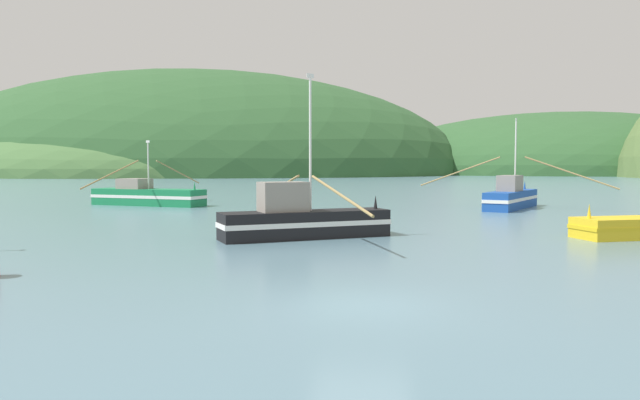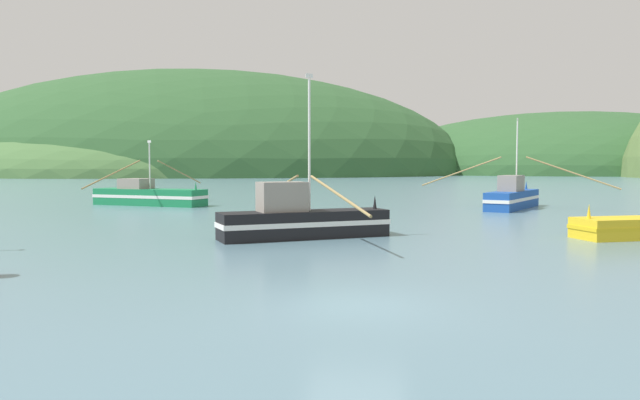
# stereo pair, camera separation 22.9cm
# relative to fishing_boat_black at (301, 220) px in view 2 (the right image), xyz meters

# --- Properties ---
(ground_plane) EXTENTS (600.00, 600.00, 0.00)m
(ground_plane) POSITION_rel_fishing_boat_black_xyz_m (3.74, -13.30, -0.90)
(ground_plane) COLOR slate
(hill_mid_left) EXTENTS (215.91, 172.73, 79.14)m
(hill_mid_left) POSITION_rel_fishing_boat_black_xyz_m (-78.54, 199.72, -0.90)
(hill_mid_left) COLOR #2D562D
(hill_mid_left) RESTS_ON ground
(hill_far_center) EXTENTS (164.49, 131.59, 48.92)m
(hill_far_center) POSITION_rel_fishing_boat_black_xyz_m (69.00, 223.00, -0.90)
(hill_far_center) COLOR #2D562D
(hill_far_center) RESTS_ON ground
(hill_mid_right) EXTENTS (153.25, 122.60, 37.45)m
(hill_mid_right) POSITION_rel_fishing_boat_black_xyz_m (-90.48, 170.03, -0.90)
(hill_mid_right) COLOR #47703D
(hill_mid_right) RESTS_ON ground
(fishing_boat_black) EXTENTS (8.27, 12.31, 7.95)m
(fishing_boat_black) POSITION_rel_fishing_boat_black_xyz_m (0.00, 0.00, 0.00)
(fishing_boat_black) COLOR black
(fishing_boat_black) RESTS_ON ground
(fishing_boat_blue) EXTENTS (14.47, 9.66, 7.41)m
(fishing_boat_blue) POSITION_rel_fishing_boat_black_xyz_m (13.70, 21.43, 0.03)
(fishing_boat_blue) COLOR #19479E
(fishing_boat_blue) RESTS_ON ground
(fishing_boat_green) EXTENTS (10.82, 15.51, 5.69)m
(fishing_boat_green) POSITION_rel_fishing_boat_black_xyz_m (-17.34, 20.94, -0.05)
(fishing_boat_green) COLOR #197A47
(fishing_boat_green) RESTS_ON ground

